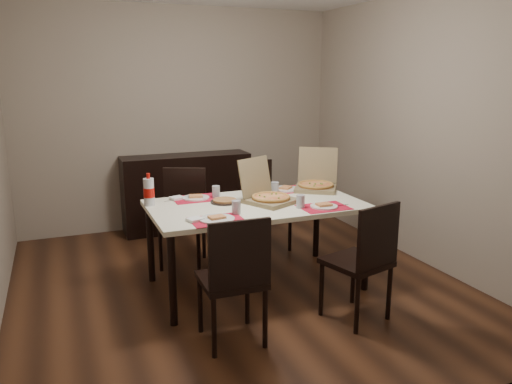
{
  "coord_description": "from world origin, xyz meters",
  "views": [
    {
      "loc": [
        -1.4,
        -3.91,
        1.84
      ],
      "look_at": [
        0.14,
        -0.08,
        0.85
      ],
      "focal_mm": 35.0,
      "sensor_mm": 36.0,
      "label": 1
    }
  ],
  "objects_px": {
    "chair_near_right": "(364,257)",
    "soda_bottle": "(149,192)",
    "dip_bowl": "(260,197)",
    "sideboard": "(187,192)",
    "chair_near_left": "(235,276)",
    "chair_far_left": "(183,212)",
    "pizza_box_center": "(268,196)",
    "chair_far_right": "(262,202)",
    "dining_table": "(256,211)"
  },
  "relations": [
    {
      "from": "chair_near_right",
      "to": "soda_bottle",
      "type": "relative_size",
      "value": 3.38
    },
    {
      "from": "dip_bowl",
      "to": "sideboard",
      "type": "bearing_deg",
      "value": 97.9
    },
    {
      "from": "chair_near_left",
      "to": "soda_bottle",
      "type": "xyz_separation_m",
      "value": [
        -0.35,
        1.15,
        0.36
      ]
    },
    {
      "from": "dip_bowl",
      "to": "chair_near_right",
      "type": "bearing_deg",
      "value": -69.1
    },
    {
      "from": "chair_near_right",
      "to": "chair_far_left",
      "type": "relative_size",
      "value": 1.0
    },
    {
      "from": "sideboard",
      "to": "chair_near_right",
      "type": "height_order",
      "value": "chair_near_right"
    },
    {
      "from": "pizza_box_center",
      "to": "chair_near_right",
      "type": "bearing_deg",
      "value": -66.8
    },
    {
      "from": "sideboard",
      "to": "dip_bowl",
      "type": "xyz_separation_m",
      "value": [
        0.24,
        -1.71,
        0.31
      ]
    },
    {
      "from": "chair_far_right",
      "to": "pizza_box_center",
      "type": "xyz_separation_m",
      "value": [
        -0.32,
        -0.89,
        0.3
      ]
    },
    {
      "from": "chair_near_right",
      "to": "dip_bowl",
      "type": "bearing_deg",
      "value": 110.9
    },
    {
      "from": "chair_far_left",
      "to": "pizza_box_center",
      "type": "distance_m",
      "value": 1.02
    },
    {
      "from": "chair_far_right",
      "to": "soda_bottle",
      "type": "relative_size",
      "value": 3.38
    },
    {
      "from": "chair_far_right",
      "to": "soda_bottle",
      "type": "bearing_deg",
      "value": -154.58
    },
    {
      "from": "chair_far_right",
      "to": "dip_bowl",
      "type": "height_order",
      "value": "chair_far_right"
    },
    {
      "from": "pizza_box_center",
      "to": "chair_near_left",
      "type": "bearing_deg",
      "value": -125.42
    },
    {
      "from": "chair_far_left",
      "to": "pizza_box_center",
      "type": "xyz_separation_m",
      "value": [
        0.56,
        -0.8,
        0.3
      ]
    },
    {
      "from": "chair_far_right",
      "to": "pizza_box_center",
      "type": "height_order",
      "value": "pizza_box_center"
    },
    {
      "from": "chair_near_left",
      "to": "soda_bottle",
      "type": "height_order",
      "value": "soda_bottle"
    },
    {
      "from": "sideboard",
      "to": "chair_near_left",
      "type": "relative_size",
      "value": 1.61
    },
    {
      "from": "dining_table",
      "to": "chair_near_right",
      "type": "xyz_separation_m",
      "value": [
        0.5,
        -0.91,
        -0.17
      ]
    },
    {
      "from": "sideboard",
      "to": "chair_far_left",
      "type": "relative_size",
      "value": 1.61
    },
    {
      "from": "chair_far_right",
      "to": "dip_bowl",
      "type": "xyz_separation_m",
      "value": [
        -0.33,
        -0.74,
        0.25
      ]
    },
    {
      "from": "sideboard",
      "to": "soda_bottle",
      "type": "xyz_separation_m",
      "value": [
        -0.71,
        -1.58,
        0.42
      ]
    },
    {
      "from": "sideboard",
      "to": "pizza_box_center",
      "type": "xyz_separation_m",
      "value": [
        0.25,
        -1.86,
        0.36
      ]
    },
    {
      "from": "sideboard",
      "to": "soda_bottle",
      "type": "height_order",
      "value": "soda_bottle"
    },
    {
      "from": "chair_near_left",
      "to": "pizza_box_center",
      "type": "distance_m",
      "value": 1.11
    },
    {
      "from": "soda_bottle",
      "to": "dining_table",
      "type": "bearing_deg",
      "value": -17.88
    },
    {
      "from": "chair_far_right",
      "to": "chair_far_left",
      "type": "bearing_deg",
      "value": -173.98
    },
    {
      "from": "chair_far_right",
      "to": "chair_near_right",
      "type": "bearing_deg",
      "value": -87.71
    },
    {
      "from": "chair_far_left",
      "to": "dip_bowl",
      "type": "height_order",
      "value": "chair_far_left"
    },
    {
      "from": "sideboard",
      "to": "chair_far_left",
      "type": "xyz_separation_m",
      "value": [
        -0.3,
        -1.06,
        0.06
      ]
    },
    {
      "from": "pizza_box_center",
      "to": "soda_bottle",
      "type": "xyz_separation_m",
      "value": [
        -0.97,
        0.28,
        0.06
      ]
    },
    {
      "from": "dining_table",
      "to": "dip_bowl",
      "type": "distance_m",
      "value": 0.19
    },
    {
      "from": "dining_table",
      "to": "pizza_box_center",
      "type": "xyz_separation_m",
      "value": [
        0.11,
        -0.01,
        0.12
      ]
    },
    {
      "from": "dining_table",
      "to": "dip_bowl",
      "type": "height_order",
      "value": "dip_bowl"
    },
    {
      "from": "chair_near_right",
      "to": "dip_bowl",
      "type": "relative_size",
      "value": 8.7
    },
    {
      "from": "chair_near_right",
      "to": "chair_far_right",
      "type": "xyz_separation_m",
      "value": [
        -0.07,
        1.8,
        0.0
      ]
    },
    {
      "from": "chair_near_left",
      "to": "chair_near_right",
      "type": "bearing_deg",
      "value": -2.02
    },
    {
      "from": "chair_far_right",
      "to": "sideboard",
      "type": "bearing_deg",
      "value": 120.37
    },
    {
      "from": "pizza_box_center",
      "to": "dip_bowl",
      "type": "relative_size",
      "value": 4.94
    },
    {
      "from": "dining_table",
      "to": "chair_near_right",
      "type": "bearing_deg",
      "value": -61.34
    },
    {
      "from": "chair_near_right",
      "to": "chair_far_left",
      "type": "xyz_separation_m",
      "value": [
        -0.94,
        1.7,
        0.0
      ]
    },
    {
      "from": "pizza_box_center",
      "to": "chair_far_right",
      "type": "bearing_deg",
      "value": 70.51
    },
    {
      "from": "dining_table",
      "to": "dip_bowl",
      "type": "xyz_separation_m",
      "value": [
        0.09,
        0.15,
        0.08
      ]
    },
    {
      "from": "chair_near_left",
      "to": "chair_near_right",
      "type": "relative_size",
      "value": 1.0
    },
    {
      "from": "dip_bowl",
      "to": "soda_bottle",
      "type": "height_order",
      "value": "soda_bottle"
    },
    {
      "from": "sideboard",
      "to": "pizza_box_center",
      "type": "height_order",
      "value": "pizza_box_center"
    },
    {
      "from": "chair_near_left",
      "to": "dip_bowl",
      "type": "distance_m",
      "value": 1.21
    },
    {
      "from": "sideboard",
      "to": "soda_bottle",
      "type": "bearing_deg",
      "value": -114.29
    },
    {
      "from": "chair_near_left",
      "to": "dip_bowl",
      "type": "xyz_separation_m",
      "value": [
        0.6,
        1.02,
        0.25
      ]
    }
  ]
}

